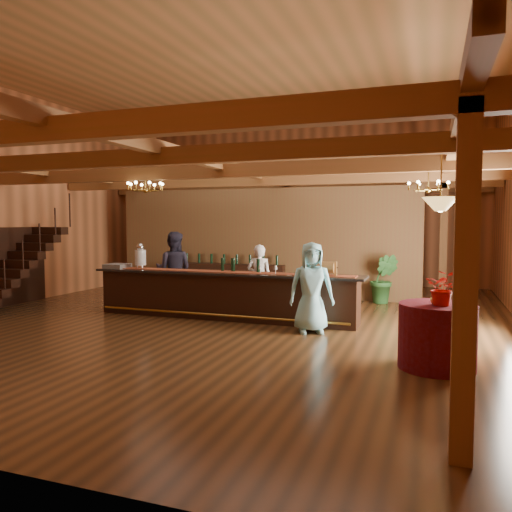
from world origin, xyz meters
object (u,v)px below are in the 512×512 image
(tasting_bar, at_px, (224,295))
(pendant_lamp, at_px, (440,204))
(guest, at_px, (311,287))
(chandelier_right, at_px, (428,186))
(raffle_drum, at_px, (328,268))
(floor_plant, at_px, (384,279))
(beverage_dispenser, at_px, (140,256))
(backbar_shelf, at_px, (231,279))
(staff_second, at_px, (174,270))
(chandelier_left, at_px, (145,186))
(round_table, at_px, (437,336))
(bartender, at_px, (259,279))

(tasting_bar, height_order, pendant_lamp, pendant_lamp)
(tasting_bar, bearing_deg, guest, -18.06)
(chandelier_right, xyz_separation_m, guest, (-2.07, -1.51, -2.01))
(raffle_drum, relative_size, floor_plant, 0.26)
(beverage_dispenser, height_order, pendant_lamp, pendant_lamp)
(backbar_shelf, xyz_separation_m, staff_second, (-0.49, -2.51, 0.49))
(beverage_dispenser, height_order, chandelier_left, chandelier_left)
(backbar_shelf, bearing_deg, beverage_dispenser, -109.57)
(round_table, height_order, floor_plant, floor_plant)
(round_table, distance_m, pendant_lamp, 1.93)
(chandelier_right, bearing_deg, beverage_dispenser, -173.60)
(raffle_drum, bearing_deg, pendant_lamp, -48.55)
(guest, height_order, floor_plant, guest)
(tasting_bar, distance_m, bartender, 1.04)
(chandelier_right, bearing_deg, bartender, 179.24)
(staff_second, bearing_deg, beverage_dispenser, 44.84)
(beverage_dispenser, relative_size, raffle_drum, 1.76)
(beverage_dispenser, height_order, round_table, beverage_dispenser)
(raffle_drum, height_order, pendant_lamp, pendant_lamp)
(round_table, bearing_deg, beverage_dispenser, 159.27)
(tasting_bar, height_order, chandelier_right, chandelier_right)
(bartender, relative_size, guest, 0.92)
(backbar_shelf, distance_m, bartender, 3.08)
(backbar_shelf, distance_m, round_table, 8.07)
(tasting_bar, distance_m, floor_plant, 4.53)
(raffle_drum, bearing_deg, backbar_shelf, 136.34)
(backbar_shelf, bearing_deg, guest, -53.63)
(raffle_drum, height_order, round_table, raffle_drum)
(beverage_dispenser, distance_m, chandelier_right, 6.62)
(raffle_drum, distance_m, pendant_lamp, 3.36)
(backbar_shelf, distance_m, floor_plant, 4.37)
(raffle_drum, height_order, guest, guest)
(pendant_lamp, bearing_deg, backbar_shelf, 134.44)
(tasting_bar, xyz_separation_m, beverage_dispenser, (-2.17, 0.07, 0.80))
(chandelier_left, relative_size, chandelier_right, 1.00)
(staff_second, xyz_separation_m, guest, (3.86, -1.55, -0.07))
(backbar_shelf, distance_m, chandelier_right, 6.48)
(raffle_drum, relative_size, bartender, 0.21)
(tasting_bar, relative_size, chandelier_left, 7.79)
(backbar_shelf, distance_m, guest, 5.29)
(round_table, xyz_separation_m, floor_plant, (-1.28, 5.68, 0.17))
(guest, distance_m, floor_plant, 4.10)
(backbar_shelf, relative_size, bartender, 2.00)
(tasting_bar, height_order, backbar_shelf, tasting_bar)
(staff_second, bearing_deg, pendant_lamp, 138.34)
(pendant_lamp, height_order, guest, pendant_lamp)
(staff_second, distance_m, floor_plant, 5.43)
(raffle_drum, xyz_separation_m, backbar_shelf, (-3.57, 3.41, -0.76))
(pendant_lamp, distance_m, guest, 3.23)
(backbar_shelf, relative_size, pendant_lamp, 3.60)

